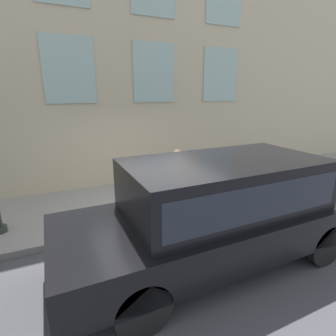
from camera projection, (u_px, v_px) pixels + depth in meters
ground_plane at (154, 227)px, 5.80m from camera, size 80.00×80.00×0.00m
sidewalk at (134, 201)px, 7.03m from camera, size 2.85×60.00×0.14m
building_facade at (112, 43)px, 7.26m from camera, size 0.33×40.00×8.38m
fire_hydrant at (159, 191)px, 6.39m from camera, size 0.34×0.45×0.83m
person at (177, 170)px, 6.72m from camera, size 0.33×0.22×1.36m
parked_truck_black_near at (220, 205)px, 4.42m from camera, size 1.96×5.29×1.83m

